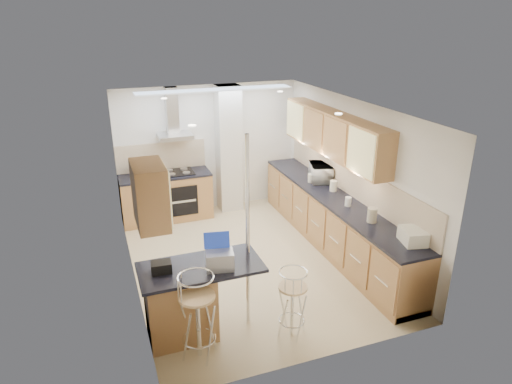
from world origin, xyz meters
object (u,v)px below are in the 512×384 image
object	(u,v)px
microwave	(321,173)
bar_stool_end	(292,303)
laptop	(220,260)
bar_stool_near	(198,317)
bread_bin	(413,236)

from	to	relation	value
microwave	bar_stool_end	world-z (taller)	microwave
laptop	bar_stool_near	bearing A→B (deg)	-130.97
microwave	laptop	distance (m)	3.48
bar_stool_near	bread_bin	size ratio (longest dim) A/B	2.97
laptop	microwave	bearing A→B (deg)	53.16
bar_stool_end	bread_bin	world-z (taller)	bread_bin
laptop	bar_stool_near	size ratio (longest dim) A/B	0.30
bar_stool_end	bread_bin	size ratio (longest dim) A/B	2.50
laptop	bar_stool_near	world-z (taller)	laptop
laptop	bread_bin	size ratio (longest dim) A/B	0.88
microwave	bar_stool_near	world-z (taller)	microwave
microwave	bread_bin	xyz separation A→B (m)	(0.01, -2.57, -0.06)
microwave	bar_stool_near	xyz separation A→B (m)	(-2.92, -2.63, -0.53)
bread_bin	laptop	bearing A→B (deg)	-171.91
bar_stool_near	bread_bin	distance (m)	2.97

